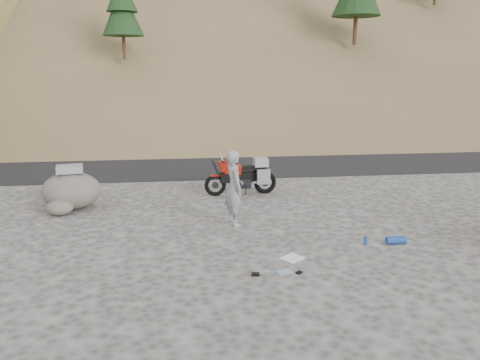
# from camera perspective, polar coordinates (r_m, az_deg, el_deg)

# --- Properties ---
(ground) EXTENTS (140.00, 140.00, 0.00)m
(ground) POSITION_cam_1_polar(r_m,az_deg,el_deg) (10.81, 0.44, -6.53)
(ground) COLOR #464441
(ground) RESTS_ON ground
(road) EXTENTS (120.00, 7.00, 0.05)m
(road) POSITION_cam_1_polar(r_m,az_deg,el_deg) (19.48, -3.08, 2.32)
(road) COLOR black
(road) RESTS_ON ground
(motorcycle) EXTENTS (2.22, 0.75, 1.32)m
(motorcycle) POSITION_cam_1_polar(r_m,az_deg,el_deg) (14.05, 0.51, 0.47)
(motorcycle) COLOR black
(motorcycle) RESTS_ON ground
(man) EXTENTS (0.55, 0.73, 1.83)m
(man) POSITION_cam_1_polar(r_m,az_deg,el_deg) (11.45, -0.69, -5.41)
(man) COLOR gray
(man) RESTS_ON ground
(boulder) EXTENTS (1.55, 1.32, 1.18)m
(boulder) POSITION_cam_1_polar(r_m,az_deg,el_deg) (13.39, -19.87, -1.15)
(boulder) COLOR #544F48
(boulder) RESTS_ON ground
(small_rock) EXTENTS (0.77, 0.72, 0.41)m
(small_rock) POSITION_cam_1_polar(r_m,az_deg,el_deg) (12.98, -21.09, -3.11)
(small_rock) COLOR #544F48
(small_rock) RESTS_ON ground
(gear_white_cloth) EXTENTS (0.54, 0.53, 0.01)m
(gear_white_cloth) POSITION_cam_1_polar(r_m,az_deg,el_deg) (9.50, 6.40, -9.43)
(gear_white_cloth) COLOR white
(gear_white_cloth) RESTS_ON ground
(gear_blue_mat) EXTENTS (0.43, 0.18, 0.17)m
(gear_blue_mat) POSITION_cam_1_polar(r_m,az_deg,el_deg) (10.70, 18.49, -6.96)
(gear_blue_mat) COLOR navy
(gear_blue_mat) RESTS_ON ground
(gear_bottle) EXTENTS (0.09, 0.09, 0.19)m
(gear_bottle) POSITION_cam_1_polar(r_m,az_deg,el_deg) (10.44, 15.05, -7.16)
(gear_bottle) COLOR navy
(gear_bottle) RESTS_ON ground
(gear_glove_a) EXTENTS (0.16, 0.13, 0.04)m
(gear_glove_a) POSITION_cam_1_polar(r_m,az_deg,el_deg) (8.70, 1.90, -11.42)
(gear_glove_a) COLOR black
(gear_glove_a) RESTS_ON ground
(gear_glove_b) EXTENTS (0.13, 0.13, 0.04)m
(gear_glove_b) POSITION_cam_1_polar(r_m,az_deg,el_deg) (8.84, 7.20, -11.13)
(gear_glove_b) COLOR black
(gear_glove_b) RESTS_ON ground
(gear_blue_cloth) EXTENTS (0.34, 0.29, 0.01)m
(gear_blue_cloth) POSITION_cam_1_polar(r_m,az_deg,el_deg) (8.87, 5.44, -11.08)
(gear_blue_cloth) COLOR #7E95C4
(gear_blue_cloth) RESTS_ON ground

